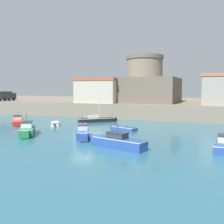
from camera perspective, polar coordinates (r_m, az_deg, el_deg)
ground_plane at (r=30.60m, az=-6.40°, el=-5.48°), size 200.00×200.00×0.00m
quay_seawall at (r=66.59m, az=9.34°, el=1.41°), size 120.00×40.00×2.74m
dinghy_blue_0 at (r=35.37m, az=2.61°, el=-3.57°), size 4.09×2.37×0.57m
motorboat_blue_1 at (r=30.37m, az=-6.45°, el=-4.40°), size 3.74×5.19×2.50m
dinghy_white_3 at (r=40.91m, az=-12.30°, el=-2.47°), size 2.57×3.35×0.60m
motorboat_blue_4 at (r=24.92m, az=1.32°, el=-6.51°), size 6.12×2.94×2.41m
motorboat_green_5 at (r=33.57m, az=-18.01°, el=-3.69°), size 4.20×5.32×2.54m
sailboat_black_6 at (r=44.04m, az=-3.31°, el=-1.65°), size 5.53×5.18×4.96m
motorboat_red_7 at (r=43.80m, az=-19.83°, el=-1.85°), size 4.30×4.66×2.30m
fortress at (r=56.23m, az=7.10°, el=5.62°), size 13.87×13.87×9.78m
harbor_shed_near_wharf at (r=52.86m, az=-3.15°, el=4.70°), size 8.86×4.99×4.93m
truck_on_quay at (r=66.91m, az=-22.13°, el=3.34°), size 2.96×4.65×2.20m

